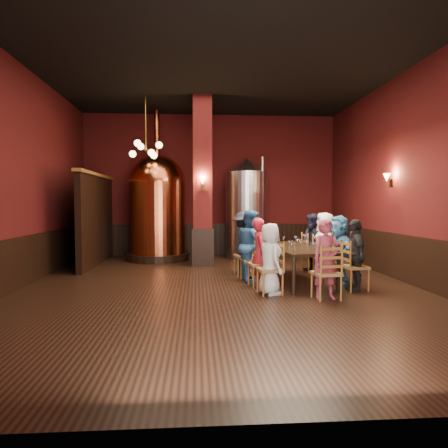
{
  "coord_description": "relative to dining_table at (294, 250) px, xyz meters",
  "views": [
    {
      "loc": [
        -0.46,
        -7.91,
        1.67
      ],
      "look_at": [
        0.1,
        0.2,
        1.25
      ],
      "focal_mm": 32.0,
      "sensor_mm": 36.0,
      "label": 1
    }
  ],
  "objects": [
    {
      "name": "room",
      "position": [
        -1.6,
        -0.37,
        1.56
      ],
      "size": [
        10.0,
        10.02,
        4.5
      ],
      "color": "black",
      "rests_on": "ground"
    },
    {
      "name": "wainscot_right",
      "position": [
        2.36,
        -0.37,
        -0.19
      ],
      "size": [
        0.08,
        9.9,
        1.0
      ],
      "primitive_type": "cube",
      "color": "black",
      "rests_on": "ground"
    },
    {
      "name": "wainscot_back",
      "position": [
        -1.6,
        4.59,
        -0.19
      ],
      "size": [
        7.9,
        0.08,
        1.0
      ],
      "primitive_type": "cube",
      "color": "black",
      "rests_on": "ground"
    },
    {
      "name": "wainscot_left",
      "position": [
        -5.56,
        -0.37,
        -0.19
      ],
      "size": [
        0.08,
        9.9,
        1.0
      ],
      "primitive_type": "cube",
      "color": "black",
      "rests_on": "ground"
    },
    {
      "name": "column",
      "position": [
        -1.9,
        2.43,
        1.56
      ],
      "size": [
        0.58,
        0.58,
        4.5
      ],
      "primitive_type": "cube",
      "color": "#480F0F",
      "rests_on": "ground"
    },
    {
      "name": "partition",
      "position": [
        -4.8,
        2.83,
        0.51
      ],
      "size": [
        0.22,
        3.5,
        2.4
      ],
      "primitive_type": "cube",
      "color": "black",
      "rests_on": "ground"
    },
    {
      "name": "pendant_cluster",
      "position": [
        -3.4,
        2.53,
        2.41
      ],
      "size": [
        0.9,
        0.9,
        1.7
      ],
      "primitive_type": null,
      "color": "#A57226",
      "rests_on": "room"
    },
    {
      "name": "sconce_wall",
      "position": [
        2.3,
        0.43,
        1.51
      ],
      "size": [
        0.2,
        0.2,
        0.36
      ],
      "primitive_type": null,
      "rotation": [
        0.0,
        0.0,
        1.57
      ],
      "color": "black",
      "rests_on": "room"
    },
    {
      "name": "sconce_column",
      "position": [
        -1.9,
        2.13,
        1.51
      ],
      "size": [
        0.2,
        0.2,
        0.36
      ],
      "primitive_type": null,
      "rotation": [
        0.0,
        0.0,
        3.14
      ],
      "color": "black",
      "rests_on": "column"
    },
    {
      "name": "dining_table",
      "position": [
        0.0,
        0.0,
        0.0
      ],
      "size": [
        1.28,
        2.5,
        0.75
      ],
      "rotation": [
        0.0,
        0.0,
        0.12
      ],
      "color": "black",
      "rests_on": "ground"
    },
    {
      "name": "chair_0",
      "position": [
        -0.72,
        -1.1,
        -0.23
      ],
      "size": [
        0.51,
        0.51,
        0.92
      ],
      "primitive_type": null,
      "rotation": [
        0.0,
        0.0,
        -1.45
      ],
      "color": "#965E26",
      "rests_on": "ground"
    },
    {
      "name": "person_0",
      "position": [
        -0.72,
        -1.1,
        -0.03
      ],
      "size": [
        0.55,
        0.72,
        1.31
      ],
      "primitive_type": "imported",
      "rotation": [
        0.0,
        0.0,
        1.81
      ],
      "color": "silver",
      "rests_on": "ground"
    },
    {
      "name": "chair_1",
      "position": [
        -0.8,
        -0.43,
        -0.23
      ],
      "size": [
        0.51,
        0.51,
        0.92
      ],
      "primitive_type": null,
      "rotation": [
        0.0,
        0.0,
        -1.45
      ],
      "color": "#965E26",
      "rests_on": "ground"
    },
    {
      "name": "person_1",
      "position": [
        -0.8,
        -0.43,
        0.0
      ],
      "size": [
        0.33,
        0.5,
        1.38
      ],
      "primitive_type": "imported",
      "rotation": [
        0.0,
        0.0,
        1.57
      ],
      "color": "#AF1E2D",
      "rests_on": "ground"
    },
    {
      "name": "chair_2",
      "position": [
        -0.88,
        0.22,
        -0.23
      ],
      "size": [
        0.51,
        0.51,
        0.92
      ],
      "primitive_type": null,
      "rotation": [
        0.0,
        0.0,
        -1.45
      ],
      "color": "#965E26",
      "rests_on": "ground"
    },
    {
      "name": "person_2",
      "position": [
        -0.88,
        0.22,
        0.08
      ],
      "size": [
        0.41,
        0.77,
        1.54
      ],
      "primitive_type": "imported",
      "rotation": [
        0.0,
        0.0,
        1.63
      ],
      "color": "#2B5C91",
      "rests_on": "ground"
    },
    {
      "name": "chair_3",
      "position": [
        -0.96,
        0.89,
        -0.23
      ],
      "size": [
        0.51,
        0.51,
        0.92
      ],
      "primitive_type": null,
      "rotation": [
        0.0,
        0.0,
        -1.45
      ],
      "color": "#965E26",
      "rests_on": "ground"
    },
    {
      "name": "person_3",
      "position": [
        -0.96,
        0.89,
        0.06
      ],
      "size": [
        0.59,
        0.98,
        1.49
      ],
      "primitive_type": "imported",
      "rotation": [
        0.0,
        0.0,
        1.62
      ],
      "color": "black",
      "rests_on": "ground"
    },
    {
      "name": "chair_4",
      "position": [
        0.96,
        -0.89,
        -0.23
      ],
      "size": [
        0.51,
        0.51,
        0.92
      ],
      "primitive_type": null,
      "rotation": [
        0.0,
        0.0,
        1.69
      ],
      "color": "#965E26",
      "rests_on": "ground"
    },
    {
      "name": "person_4",
      "position": [
        0.96,
        -0.89,
        -0.0
      ],
      "size": [
        0.4,
        0.83,
        1.37
      ],
      "primitive_type": "imported",
      "rotation": [
        0.0,
        0.0,
        4.63
      ],
      "color": "black",
      "rests_on": "ground"
    },
    {
      "name": "chair_5",
      "position": [
        0.88,
        -0.22,
        -0.23
      ],
      "size": [
        0.51,
        0.51,
        0.92
      ],
      "primitive_type": null,
      "rotation": [
        0.0,
        0.0,
        1.69
      ],
      "color": "#965E26",
      "rests_on": "ground"
    },
    {
      "name": "person_5",
      "position": [
        0.88,
        -0.22,
        0.03
      ],
      "size": [
        0.71,
        1.38,
        1.43
      ],
      "primitive_type": "imported",
      "rotation": [
        0.0,
        0.0,
        4.94
      ],
      "color": "teal",
      "rests_on": "ground"
    },
    {
      "name": "chair_6",
      "position": [
        0.8,
        0.43,
        -0.23
      ],
      "size": [
        0.51,
        0.51,
        0.92
      ],
      "primitive_type": null,
      "rotation": [
        0.0,
        0.0,
        1.69
      ],
      "color": "#965E26",
      "rests_on": "ground"
    },
    {
      "name": "person_6",
      "position": [
        0.8,
        0.43,
        0.04
      ],
      "size": [
        0.55,
        0.77,
        1.46
      ],
      "primitive_type": "imported",
      "rotation": [
        0.0,
        0.0,
        4.59
      ],
      "color": "white",
      "rests_on": "ground"
    },
    {
      "name": "chair_7",
      "position": [
        0.72,
        1.1,
        -0.23
      ],
      "size": [
        0.51,
        0.51,
        0.92
      ],
      "primitive_type": null,
      "rotation": [
        0.0,
        0.0,
        1.69
      ],
      "color": "#965E26",
      "rests_on": "ground"
    },
    {
      "name": "person_7",
      "position": [
        0.72,
        1.1,
        0.03
      ],
      "size": [
        0.53,
        0.76,
        1.43
      ],
      "primitive_type": "imported",
      "rotation": [
        0.0,
        0.0,
        5.0
      ],
      "color": "black",
      "rests_on": "ground"
    },
    {
      "name": "chair_8",
      "position": [
        0.19,
        -1.54,
        -0.23
      ],
      "size": [
        0.51,
        0.51,
        0.92
      ],
      "primitive_type": null,
      "rotation": [
        0.0,
        0.0,
        3.26
      ],
      "color": "#965E26",
      "rests_on": "ground"
    },
    {
      "name": "person_8",
      "position": [
        0.19,
        -1.54,
        0.01
      ],
      "size": [
        0.56,
        0.42,
        1.39
      ],
      "primitive_type": "imported",
      "rotation": [
        0.0,
        0.0,
        6.47
      ],
      "color": "maroon",
      "rests_on": "ground"
    },
    {
      "name": "copper_kettle",
      "position": [
        -3.21,
        3.58,
        0.9
      ],
      "size": [
        1.93,
        1.93,
        4.37
      ],
      "rotation": [
        0.0,
        0.0,
        -0.2
      ],
      "color": "black",
      "rests_on": "ground"
    },
    {
      "name": "steel_vessel",
      "position": [
        -0.55,
        3.71,
        0.82
      ],
      "size": [
        1.52,
        1.52,
        3.02
      ],
      "rotation": [
        0.0,
        0.0,
        -0.25
      ],
      "color": "#B2B2B7",
      "rests_on": "ground"
    },
    {
      "name": "rose_vase",
      "position": [
        -0.3,
        0.87,
        0.28
      ],
      "size": [
        0.2,
        0.2,
        0.33
      ],
      "color": "white",
      "rests_on": "dining_table"
    },
    {
      "name": "wine_glass_0",
      "position": [
        -0.22,
        -0.91,
        0.15
      ],
      "size": [
        0.07,
        0.07,
        0.17
      ],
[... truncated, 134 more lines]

